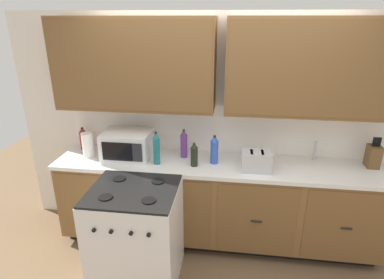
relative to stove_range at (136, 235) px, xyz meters
name	(u,v)px	position (x,y,z in m)	size (l,w,h in m)	color
ground_plane	(213,258)	(0.68, 0.33, -0.47)	(8.16, 8.16, 0.00)	brown
wall_unit	(220,91)	(0.68, 0.83, 1.16)	(4.46, 0.40, 2.37)	white
counter_run	(216,202)	(0.68, 0.63, 0.01)	(3.29, 0.64, 0.94)	black
stove_range	(136,235)	(0.00, 0.00, 0.00)	(0.76, 0.68, 0.95)	white
microwave	(127,145)	(-0.25, 0.64, 0.61)	(0.48, 0.37, 0.28)	white
toaster	(256,161)	(1.06, 0.51, 0.56)	(0.28, 0.18, 0.19)	#B7B7BC
knife_block	(373,156)	(2.18, 0.74, 0.58)	(0.11, 0.14, 0.31)	brown
sink_faucet	(315,151)	(1.66, 0.84, 0.57)	(0.02, 0.02, 0.20)	#B2B5BA
paper_towel_roll	(88,145)	(-0.67, 0.61, 0.60)	(0.12, 0.12, 0.26)	white
bottle_blue	(214,150)	(0.65, 0.62, 0.61)	(0.08, 0.08, 0.29)	blue
bottle_red	(83,139)	(-0.81, 0.80, 0.59)	(0.08, 0.08, 0.25)	maroon
bottle_teal	(157,148)	(0.08, 0.53, 0.63)	(0.06, 0.06, 0.34)	#1E707A
bottle_violet	(184,144)	(0.33, 0.73, 0.62)	(0.07, 0.07, 0.30)	#663384
bottle_dark	(194,155)	(0.46, 0.53, 0.59)	(0.07, 0.07, 0.24)	black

